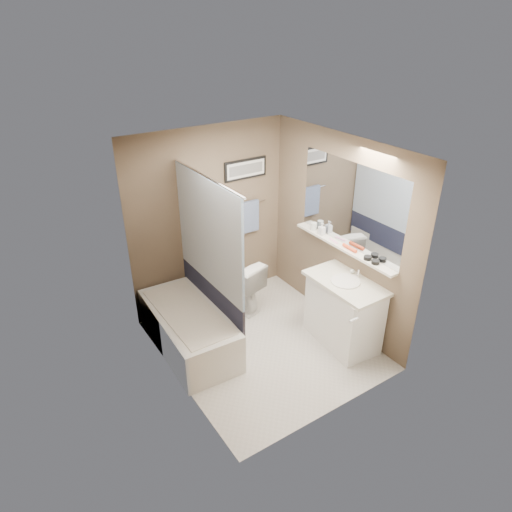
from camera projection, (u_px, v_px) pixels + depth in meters
ground at (263, 344)px, 5.53m from camera, size 2.50×2.50×0.00m
ceiling at (265, 150)px, 4.41m from camera, size 2.20×2.50×0.04m
wall_back at (210, 220)px, 5.88m from camera, size 2.20×0.04×2.40m
wall_front at (341, 312)px, 4.06m from camera, size 2.20×0.04×2.40m
wall_left at (172, 286)px, 4.44m from camera, size 0.04×2.50×2.40m
wall_right at (338, 234)px, 5.49m from camera, size 0.04×2.50×2.40m
tile_surround at (153, 282)px, 4.90m from camera, size 0.02×1.55×2.00m
curtain_rod at (205, 177)px, 4.74m from camera, size 0.02×1.55×0.02m
curtain_upper at (209, 233)px, 5.05m from camera, size 0.03×1.45×1.28m
curtain_lower at (212, 295)px, 5.43m from camera, size 0.03×1.45×0.36m
mirror at (350, 205)px, 5.19m from camera, size 0.02×1.60×1.00m
shelf at (343, 247)px, 5.41m from camera, size 0.12×1.60×0.03m
towel_bar at (247, 204)px, 6.08m from camera, size 0.60×0.02×0.02m
towel at (247, 217)px, 6.15m from camera, size 0.34×0.05×0.44m
art_frame at (245, 169)px, 5.87m from camera, size 0.62×0.02×0.26m
art_mat at (246, 169)px, 5.86m from camera, size 0.56×0.00×0.20m
art_image at (246, 169)px, 5.86m from camera, size 0.50×0.00×0.13m
door at (382, 311)px, 4.41m from camera, size 0.80×0.02×2.00m
door_handle at (354, 320)px, 4.29m from camera, size 0.10×0.02×0.02m
bathtub at (189, 329)px, 5.39m from camera, size 0.76×1.53×0.50m
tub_rim at (187, 312)px, 5.27m from camera, size 0.56×1.36×0.02m
toilet at (238, 285)px, 6.06m from camera, size 0.58×0.80×0.73m
vanity at (343, 313)px, 5.42m from camera, size 0.58×0.94×0.80m
countertop at (346, 283)px, 5.22m from camera, size 0.54×0.96×0.04m
sink_basin at (345, 281)px, 5.20m from camera, size 0.34×0.34×0.01m
faucet_spout at (359, 273)px, 5.28m from camera, size 0.02×0.02×0.10m
faucet_knob at (352, 271)px, 5.37m from camera, size 0.05×0.05×0.05m
candle_bowl_near at (375, 262)px, 5.01m from camera, size 0.09×0.09×0.04m
candle_bowl_far at (368, 258)px, 5.10m from camera, size 0.09×0.09×0.04m
hair_brush_front at (350, 248)px, 5.31m from camera, size 0.05×0.22×0.04m
pink_comb at (334, 241)px, 5.52m from camera, size 0.05×0.16×0.01m
glass_jar at (314, 226)px, 5.78m from camera, size 0.08×0.08×0.10m
soap_bottle at (322, 229)px, 5.65m from camera, size 0.07×0.07×0.15m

